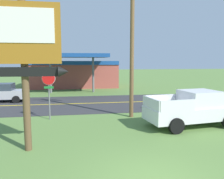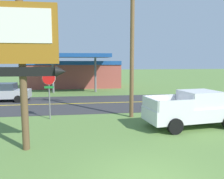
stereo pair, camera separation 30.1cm
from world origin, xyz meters
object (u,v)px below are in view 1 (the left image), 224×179
motel_sign (25,48)px  car_silver_near_lane (2,93)px  gas_station (73,73)px  utility_pole (132,38)px  stop_sign (49,87)px  pickup_white_parked_on_lawn (193,109)px

motel_sign → car_silver_near_lane: size_ratio=1.45×
motel_sign → gas_station: motel_sign is taller
utility_pole → car_silver_near_lane: size_ratio=2.23×
motel_sign → utility_pole: utility_pole is taller
stop_sign → car_silver_near_lane: bearing=124.7°
motel_sign → stop_sign: bearing=87.0°
motel_sign → stop_sign: motel_sign is taller
utility_pole → stop_sign: bearing=178.3°
car_silver_near_lane → utility_pole: bearing=-35.5°
pickup_white_parked_on_lawn → car_silver_near_lane: (-12.84, 9.58, -0.13)m
motel_sign → pickup_white_parked_on_lawn: size_ratio=1.12×
motel_sign → stop_sign: (0.26, 4.96, -2.05)m
stop_sign → car_silver_near_lane: stop_sign is taller
stop_sign → utility_pole: size_ratio=0.32×
stop_sign → gas_station: size_ratio=0.25×
motel_sign → car_silver_near_lane: bearing=110.9°
utility_pole → motel_sign: bearing=-138.3°
utility_pole → car_silver_near_lane: bearing=144.5°
gas_station → car_silver_near_lane: (-6.04, -10.72, -1.11)m
motel_sign → pickup_white_parked_on_lawn: (8.30, 2.31, -3.11)m
pickup_white_parked_on_lawn → utility_pole: bearing=139.3°
motel_sign → stop_sign: size_ratio=2.06×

